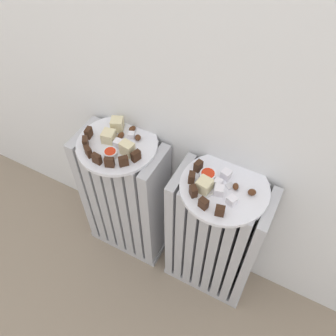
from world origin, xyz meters
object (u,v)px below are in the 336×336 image
at_px(radiator_right, 214,239).
at_px(plate_right, 224,188).
at_px(jam_bowl_right, 208,175).
at_px(fork, 220,190).
at_px(jam_bowl_left, 110,153).
at_px(radiator_left, 126,199).
at_px(plate_left, 117,144).

xyz_separation_m(radiator_right, plate_right, (0.00, 0.00, 0.30)).
distance_m(radiator_right, jam_bowl_right, 0.32).
bearing_deg(fork, plate_right, 72.81).
xyz_separation_m(radiator_right, fork, (-0.01, -0.02, 0.31)).
bearing_deg(radiator_right, fork, -107.19).
xyz_separation_m(jam_bowl_right, fork, (0.05, -0.02, -0.01)).
bearing_deg(jam_bowl_right, plate_right, -3.80).
bearing_deg(jam_bowl_right, radiator_right, -3.80).
height_order(plate_right, fork, fork).
bearing_deg(jam_bowl_left, plate_right, 8.79).
xyz_separation_m(radiator_left, plate_right, (0.36, -0.00, 0.30)).
bearing_deg(plate_left, jam_bowl_right, 0.68).
height_order(radiator_left, jam_bowl_right, jam_bowl_right).
relative_size(radiator_left, jam_bowl_right, 12.57).
bearing_deg(radiator_right, jam_bowl_right, 176.20).
bearing_deg(plate_right, jam_bowl_right, 176.20).
bearing_deg(radiator_right, jam_bowl_left, -171.21).
bearing_deg(jam_bowl_right, plate_left, -179.32).
bearing_deg(radiator_left, plate_right, -0.00).
height_order(radiator_right, plate_right, plate_right).
bearing_deg(plate_right, fork, -107.19).
height_order(plate_left, jam_bowl_right, jam_bowl_right).
distance_m(plate_left, jam_bowl_right, 0.30).
height_order(radiator_left, plate_left, plate_left).
distance_m(plate_left, plate_right, 0.36).
bearing_deg(jam_bowl_right, jam_bowl_left, -168.90).
bearing_deg(jam_bowl_left, radiator_left, 104.26).
xyz_separation_m(jam_bowl_left, fork, (0.34, 0.03, -0.01)).
distance_m(jam_bowl_left, jam_bowl_right, 0.30).
relative_size(radiator_right, fork, 5.97).
distance_m(plate_left, jam_bowl_left, 0.06).
height_order(radiator_right, jam_bowl_right, jam_bowl_right).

